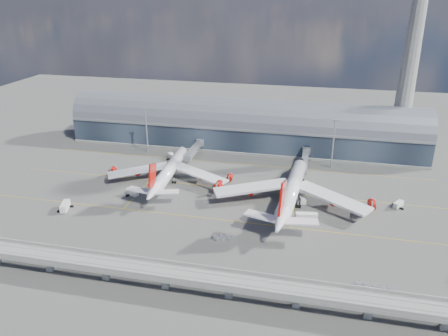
% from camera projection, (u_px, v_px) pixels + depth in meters
% --- Properties ---
extents(ground, '(500.00, 500.00, 0.00)m').
position_uv_depth(ground, '(210.00, 207.00, 185.01)').
color(ground, '#474744').
rests_on(ground, ground).
extents(taxi_lines, '(200.00, 80.12, 0.01)m').
position_uv_depth(taxi_lines, '(222.00, 185.00, 204.90)').
color(taxi_lines, gold).
rests_on(taxi_lines, ground).
extents(terminal, '(200.00, 30.00, 28.00)m').
position_uv_depth(terminal, '(244.00, 127.00, 250.80)').
color(terminal, '#202936').
rests_on(terminal, ground).
extents(control_tower, '(19.00, 19.00, 103.00)m').
position_uv_depth(control_tower, '(411.00, 60.00, 222.51)').
color(control_tower, gray).
rests_on(control_tower, ground).
extents(guideway, '(220.00, 8.50, 7.20)m').
position_uv_depth(guideway, '(165.00, 273.00, 133.47)').
color(guideway, gray).
rests_on(guideway, ground).
extents(floodlight_mast_left, '(3.00, 0.70, 25.70)m').
position_uv_depth(floodlight_mast_left, '(147.00, 129.00, 239.38)').
color(floodlight_mast_left, gray).
rests_on(floodlight_mast_left, ground).
extents(floodlight_mast_right, '(3.00, 0.70, 25.70)m').
position_uv_depth(floodlight_mast_right, '(333.00, 143.00, 219.09)').
color(floodlight_mast_right, gray).
rests_on(floodlight_mast_right, ground).
extents(airliner_left, '(60.94, 64.03, 19.51)m').
position_uv_depth(airliner_left, '(169.00, 171.00, 206.42)').
color(airliner_left, white).
rests_on(airliner_left, ground).
extents(airliner_right, '(69.46, 72.61, 23.03)m').
position_uv_depth(airliner_right, '(291.00, 191.00, 184.89)').
color(airliner_right, white).
rests_on(airliner_right, ground).
extents(jet_bridge_left, '(4.40, 28.00, 7.25)m').
position_uv_depth(jet_bridge_left, '(195.00, 149.00, 235.29)').
color(jet_bridge_left, gray).
rests_on(jet_bridge_left, ground).
extents(jet_bridge_right, '(4.40, 32.00, 7.25)m').
position_uv_depth(jet_bridge_right, '(305.00, 159.00, 221.61)').
color(jet_bridge_right, gray).
rests_on(jet_bridge_right, ground).
extents(service_truck_0, '(4.69, 8.09, 3.19)m').
position_uv_depth(service_truck_0, '(65.00, 206.00, 181.64)').
color(service_truck_0, silver).
rests_on(service_truck_0, ground).
extents(service_truck_1, '(6.05, 4.56, 3.19)m').
position_uv_depth(service_truck_1, '(133.00, 192.00, 194.14)').
color(service_truck_1, silver).
rests_on(service_truck_1, ground).
extents(service_truck_2, '(8.89, 3.73, 3.12)m').
position_uv_depth(service_truck_2, '(306.00, 217.00, 173.65)').
color(service_truck_2, silver).
rests_on(service_truck_2, ground).
extents(service_truck_3, '(4.89, 5.69, 2.65)m').
position_uv_depth(service_truck_3, '(398.00, 205.00, 183.75)').
color(service_truck_3, silver).
rests_on(service_truck_3, ground).
extents(service_truck_4, '(3.81, 5.75, 3.06)m').
position_uv_depth(service_truck_4, '(302.00, 199.00, 187.82)').
color(service_truck_4, silver).
rests_on(service_truck_4, ground).
extents(service_truck_5, '(6.24, 6.00, 3.03)m').
position_uv_depth(service_truck_5, '(172.00, 157.00, 234.79)').
color(service_truck_5, silver).
rests_on(service_truck_5, ground).
extents(cargo_train_0, '(6.92, 3.35, 1.52)m').
position_uv_depth(cargo_train_0, '(222.00, 237.00, 160.85)').
color(cargo_train_0, gray).
rests_on(cargo_train_0, ground).
extents(cargo_train_1, '(11.93, 2.24, 1.58)m').
position_uv_depth(cargo_train_1, '(375.00, 288.00, 133.99)').
color(cargo_train_1, gray).
rests_on(cargo_train_1, ground).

